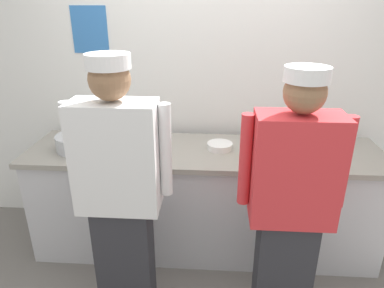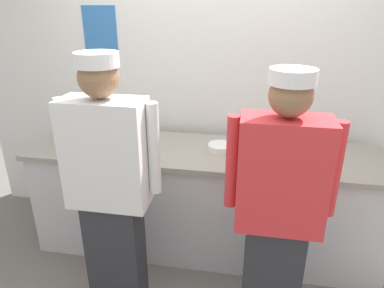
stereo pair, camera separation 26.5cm
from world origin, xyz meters
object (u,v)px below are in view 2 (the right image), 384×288
object	(u,v)px
ramekin_yellow_sauce	(248,150)
chef_near_left	(110,188)
chef_center	(278,210)
mixing_bowl_steel	(83,138)
sheet_tray	(294,156)
squeeze_bottle_primary	(246,148)
ramekin_green_sauce	(153,149)
plate_stack_front	(221,147)
plate_stack_rear	(131,139)

from	to	relation	value
ramekin_yellow_sauce	chef_near_left	bearing A→B (deg)	-136.99
chef_center	mixing_bowl_steel	xyz separation A→B (m)	(-1.49, 0.70, 0.06)
chef_center	chef_near_left	bearing A→B (deg)	178.41
sheet_tray	squeeze_bottle_primary	xyz separation A→B (m)	(-0.35, -0.09, 0.08)
chef_center	ramekin_green_sauce	xyz separation A→B (m)	(-0.91, 0.66, 0.02)
plate_stack_front	mixing_bowl_steel	world-z (taller)	mixing_bowl_steel
plate_stack_front	ramekin_yellow_sauce	distance (m)	0.21
mixing_bowl_steel	sheet_tray	distance (m)	1.64
ramekin_green_sauce	squeeze_bottle_primary	bearing A→B (deg)	-1.18
ramekin_green_sauce	ramekin_yellow_sauce	size ratio (longest dim) A/B	0.93
plate_stack_rear	ramekin_green_sauce	xyz separation A→B (m)	(0.23, -0.16, 0.00)
plate_stack_front	mixing_bowl_steel	xyz separation A→B (m)	(-1.09, -0.08, 0.04)
plate_stack_rear	ramekin_yellow_sauce	bearing A→B (deg)	-2.55
plate_stack_front	plate_stack_rear	size ratio (longest dim) A/B	0.80
mixing_bowl_steel	ramekin_yellow_sauce	distance (m)	1.31
mixing_bowl_steel	ramekin_yellow_sauce	bearing A→B (deg)	3.20
plate_stack_rear	mixing_bowl_steel	xyz separation A→B (m)	(-0.36, -0.12, 0.04)
mixing_bowl_steel	squeeze_bottle_primary	world-z (taller)	squeeze_bottle_primary
plate_stack_front	ramekin_yellow_sauce	size ratio (longest dim) A/B	2.16
plate_stack_front	squeeze_bottle_primary	xyz separation A→B (m)	(0.20, -0.14, 0.07)
chef_center	plate_stack_rear	size ratio (longest dim) A/B	6.77
squeeze_bottle_primary	ramekin_green_sauce	xyz separation A→B (m)	(-0.70, 0.01, -0.06)
plate_stack_rear	chef_near_left	bearing A→B (deg)	-79.75
mixing_bowl_steel	ramekin_green_sauce	distance (m)	0.59
sheet_tray	ramekin_green_sauce	xyz separation A→B (m)	(-1.06, -0.08, 0.01)
chef_center	squeeze_bottle_primary	xyz separation A→B (m)	(-0.20, 0.64, 0.09)
chef_near_left	ramekin_green_sauce	world-z (taller)	chef_near_left
chef_near_left	plate_stack_front	world-z (taller)	chef_near_left
squeeze_bottle_primary	chef_near_left	bearing A→B (deg)	-142.11
plate_stack_rear	ramekin_green_sauce	size ratio (longest dim) A/B	2.90
chef_near_left	mixing_bowl_steel	xyz separation A→B (m)	(-0.50, 0.68, 0.03)
chef_center	plate_stack_rear	distance (m)	1.40
ramekin_green_sauce	ramekin_yellow_sauce	world-z (taller)	ramekin_green_sauce
mixing_bowl_steel	ramekin_green_sauce	bearing A→B (deg)	-4.76
sheet_tray	ramekin_green_sauce	bearing A→B (deg)	-175.94
chef_near_left	plate_stack_rear	bearing A→B (deg)	100.25
sheet_tray	ramekin_green_sauce	size ratio (longest dim) A/B	4.83
plate_stack_rear	mixing_bowl_steel	world-z (taller)	mixing_bowl_steel
squeeze_bottle_primary	chef_center	bearing A→B (deg)	-72.54
ramekin_green_sauce	ramekin_yellow_sauce	distance (m)	0.73
chef_near_left	ramekin_yellow_sauce	bearing A→B (deg)	43.01
plate_stack_front	ramekin_green_sauce	size ratio (longest dim) A/B	2.32
sheet_tray	plate_stack_rear	bearing A→B (deg)	176.05
squeeze_bottle_primary	ramekin_yellow_sauce	world-z (taller)	squeeze_bottle_primary
chef_near_left	sheet_tray	world-z (taller)	chef_near_left
plate_stack_front	chef_center	bearing A→B (deg)	-63.11
plate_stack_front	mixing_bowl_steel	bearing A→B (deg)	-175.88
sheet_tray	chef_center	bearing A→B (deg)	-101.73
ramekin_green_sauce	ramekin_yellow_sauce	xyz separation A→B (m)	(0.72, 0.12, -0.01)
chef_near_left	ramekin_yellow_sauce	size ratio (longest dim) A/B	18.75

